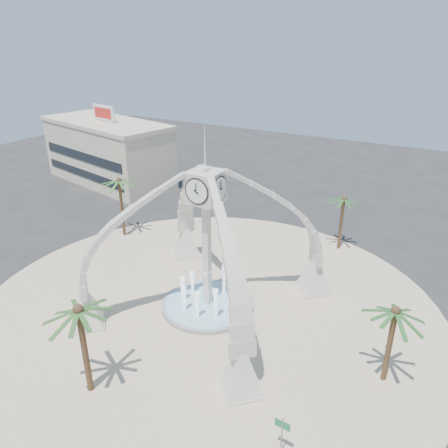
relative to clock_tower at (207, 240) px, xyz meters
The scene contains 10 objects.
ground 6.49m from the clock_tower, 90.00° to the left, with size 140.00×140.00×0.00m, color #282828.
plaza 6.46m from the clock_tower, 90.00° to the left, with size 40.00×40.00×0.06m, color #C5B293.
clock_tower is the anchor object (origin of this frame).
fountain 6.20m from the clock_tower, 90.00° to the left, with size 8.00×8.00×3.62m.
building_nw 38.87m from the clock_tower, 145.49° to the left, with size 23.75×13.73×11.90m.
palm_east 15.14m from the clock_tower, ahead, with size 5.19×5.19×6.42m.
palm_west 17.95m from the clock_tower, 155.11° to the left, with size 4.48×4.48×7.53m.
palm_north 18.01m from the clock_tower, 68.61° to the left, with size 4.36×4.36×6.58m.
palm_south 12.20m from the clock_tower, 97.93° to the right, with size 5.50×5.50×7.24m.
street_sign 15.84m from the clock_tower, 42.25° to the right, with size 0.99×0.09×2.69m.
Camera 1 is at (17.17, -26.89, 21.95)m, focal length 35.00 mm.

